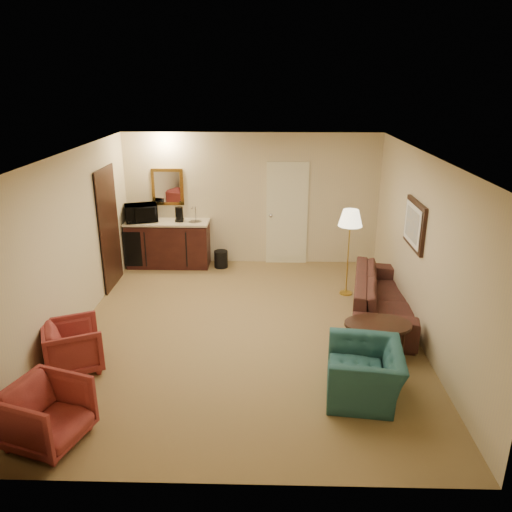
{
  "coord_description": "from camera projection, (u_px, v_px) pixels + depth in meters",
  "views": [
    {
      "loc": [
        0.34,
        -6.64,
        3.56
      ],
      "look_at": [
        0.15,
        0.5,
        1.01
      ],
      "focal_mm": 35.0,
      "sensor_mm": 36.0,
      "label": 1
    }
  ],
  "objects": [
    {
      "name": "microwave",
      "position": [
        141.0,
        211.0,
        9.69
      ],
      "size": [
        0.68,
        0.51,
        0.41
      ],
      "primitive_type": "imported",
      "rotation": [
        0.0,
        0.0,
        0.33
      ],
      "color": "black",
      "rests_on": "wetbar_cabinet"
    },
    {
      "name": "ground",
      "position": [
        245.0,
        330.0,
        7.46
      ],
      "size": [
        6.0,
        6.0,
        0.0
      ],
      "primitive_type": "plane",
      "color": "olive",
      "rests_on": "ground"
    },
    {
      "name": "rose_chair_near",
      "position": [
        73.0,
        344.0,
        6.38
      ],
      "size": [
        0.87,
        0.89,
        0.71
      ],
      "primitive_type": "imported",
      "rotation": [
        0.0,
        0.0,
        2.01
      ],
      "color": "maroon",
      "rests_on": "ground"
    },
    {
      "name": "coffee_maker",
      "position": [
        179.0,
        214.0,
        9.69
      ],
      "size": [
        0.18,
        0.18,
        0.29
      ],
      "primitive_type": "cylinder",
      "rotation": [
        0.0,
        0.0,
        0.2
      ],
      "color": "black",
      "rests_on": "wetbar_cabinet"
    },
    {
      "name": "coffee_table",
      "position": [
        377.0,
        340.0,
        6.67
      ],
      "size": [
        0.96,
        0.71,
        0.51
      ],
      "primitive_type": "cube",
      "rotation": [
        0.0,
        0.0,
        0.13
      ],
      "color": "black",
      "rests_on": "ground"
    },
    {
      "name": "teal_armchair",
      "position": [
        365.0,
        364.0,
        5.79
      ],
      "size": [
        0.74,
        1.04,
        0.85
      ],
      "primitive_type": "imported",
      "rotation": [
        0.0,
        0.0,
        -1.69
      ],
      "color": "#215452",
      "rests_on": "ground"
    },
    {
      "name": "wetbar_cabinet",
      "position": [
        168.0,
        244.0,
        9.91
      ],
      "size": [
        1.64,
        0.58,
        0.92
      ],
      "primitive_type": "cube",
      "color": "#361511",
      "rests_on": "ground"
    },
    {
      "name": "room_walls",
      "position": [
        240.0,
        206.0,
        7.61
      ],
      "size": [
        5.02,
        6.01,
        2.61
      ],
      "color": "beige",
      "rests_on": "ground"
    },
    {
      "name": "sofa",
      "position": [
        384.0,
        290.0,
        7.76
      ],
      "size": [
        1.11,
        2.41,
        0.91
      ],
      "primitive_type": "imported",
      "rotation": [
        0.0,
        0.0,
        1.38
      ],
      "color": "black",
      "rests_on": "ground"
    },
    {
      "name": "rose_chair_far",
      "position": [
        47.0,
        411.0,
        5.07
      ],
      "size": [
        0.86,
        0.89,
        0.74
      ],
      "primitive_type": "imported",
      "rotation": [
        0.0,
        0.0,
        1.26
      ],
      "color": "maroon",
      "rests_on": "ground"
    },
    {
      "name": "floor_lamp",
      "position": [
        348.0,
        253.0,
        8.48
      ],
      "size": [
        0.43,
        0.43,
        1.52
      ],
      "primitive_type": "cube",
      "rotation": [
        0.0,
        0.0,
        -0.06
      ],
      "color": "gold",
      "rests_on": "ground"
    },
    {
      "name": "waste_bin",
      "position": [
        221.0,
        259.0,
        9.91
      ],
      "size": [
        0.34,
        0.34,
        0.34
      ],
      "primitive_type": "cylinder",
      "rotation": [
        0.0,
        0.0,
        0.31
      ],
      "color": "black",
      "rests_on": "ground"
    }
  ]
}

